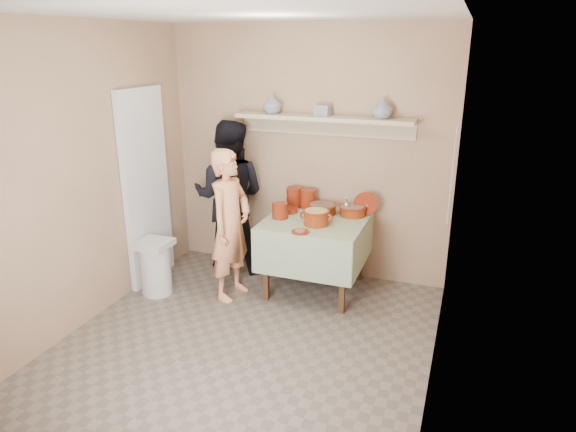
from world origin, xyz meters
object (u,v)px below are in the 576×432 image
at_px(person_cook, 230,225).
at_px(cazuela_rice, 316,216).
at_px(person_helper, 229,197).
at_px(trash_bin, 156,267).
at_px(serving_table, 316,230).

height_order(person_cook, cazuela_rice, person_cook).
distance_m(person_helper, trash_bin, 1.08).
height_order(person_helper, trash_bin, person_helper).
bearing_deg(serving_table, person_cook, -151.36).
bearing_deg(serving_table, person_helper, 168.73).
height_order(person_cook, trash_bin, person_cook).
relative_size(serving_table, trash_bin, 1.74).
bearing_deg(trash_bin, person_helper, 62.56).
xyz_separation_m(cazuela_rice, trash_bin, (-1.52, -0.47, -0.56)).
bearing_deg(cazuela_rice, serving_table, 107.24).
bearing_deg(trash_bin, person_cook, 16.62).
bearing_deg(person_cook, serving_table, -54.01).
distance_m(person_helper, cazuela_rice, 1.15).
distance_m(person_cook, serving_table, 0.84).
relative_size(person_helper, trash_bin, 2.95).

